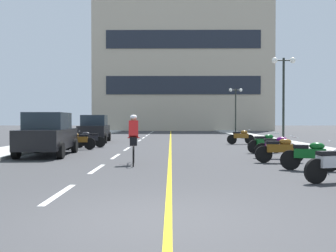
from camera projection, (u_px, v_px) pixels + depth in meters
name	position (u px, v px, depth m)	size (l,w,h in m)	color
ground_plane	(167.00, 141.00, 26.81)	(140.00, 140.00, 0.00)	#38383A
curb_left	(75.00, 138.00, 29.86)	(2.40, 72.00, 0.12)	#A8A8A3
curb_right	(260.00, 138.00, 29.75)	(2.40, 72.00, 0.12)	#A8A8A3
lane_dash_0	(59.00, 194.00, 7.83)	(0.14, 2.20, 0.01)	silver
lane_dash_1	(97.00, 169.00, 11.82)	(0.14, 2.20, 0.01)	silver
lane_dash_2	(116.00, 156.00, 15.82)	(0.14, 2.20, 0.01)	silver
lane_dash_3	(127.00, 149.00, 19.82)	(0.14, 2.20, 0.01)	silver
lane_dash_4	(134.00, 144.00, 23.82)	(0.14, 2.20, 0.01)	silver
lane_dash_5	(140.00, 140.00, 27.82)	(0.14, 2.20, 0.01)	silver
lane_dash_6	(144.00, 138.00, 31.82)	(0.14, 2.20, 0.01)	silver
lane_dash_7	(147.00, 136.00, 35.82)	(0.14, 2.20, 0.01)	silver
lane_dash_8	(149.00, 134.00, 39.82)	(0.14, 2.20, 0.01)	silver
lane_dash_9	(151.00, 133.00, 43.82)	(0.14, 2.20, 0.01)	silver
lane_dash_10	(153.00, 132.00, 47.82)	(0.14, 2.20, 0.01)	silver
lane_dash_11	(154.00, 131.00, 51.82)	(0.14, 2.20, 0.01)	silver
centre_line_yellow	(171.00, 139.00, 29.80)	(0.12, 66.00, 0.01)	gold
office_building	(182.00, 60.00, 55.17)	(24.35, 9.23, 20.22)	#BCAD93
street_lamp_mid	(284.00, 80.00, 23.55)	(1.46, 0.36, 5.22)	black
street_lamp_far	(236.00, 100.00, 41.49)	(1.46, 0.36, 4.78)	black
parked_car_near	(48.00, 134.00, 16.19)	(2.12, 4.30, 1.82)	black
parked_car_mid	(94.00, 129.00, 25.78)	(2.17, 4.31, 1.82)	black
motorcycle_1	(335.00, 163.00, 9.25)	(1.65, 0.77, 0.92)	black
motorcycle_2	(310.00, 155.00, 11.39)	(1.65, 0.75, 0.92)	black
motorcycle_3	(280.00, 149.00, 13.44)	(1.70, 0.60, 0.92)	black
motorcycle_4	(277.00, 146.00, 14.93)	(1.69, 0.62, 0.92)	black
motorcycle_5	(265.00, 143.00, 17.35)	(1.67, 0.70, 0.92)	black
motorcycle_6	(78.00, 140.00, 19.30)	(1.70, 0.60, 0.92)	black
motorcycle_7	(90.00, 139.00, 20.79)	(1.69, 0.60, 0.92)	black
motorcycle_8	(241.00, 137.00, 23.58)	(1.70, 0.60, 0.92)	black
cyclist_rider	(134.00, 138.00, 13.00)	(0.42, 1.77, 1.71)	black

